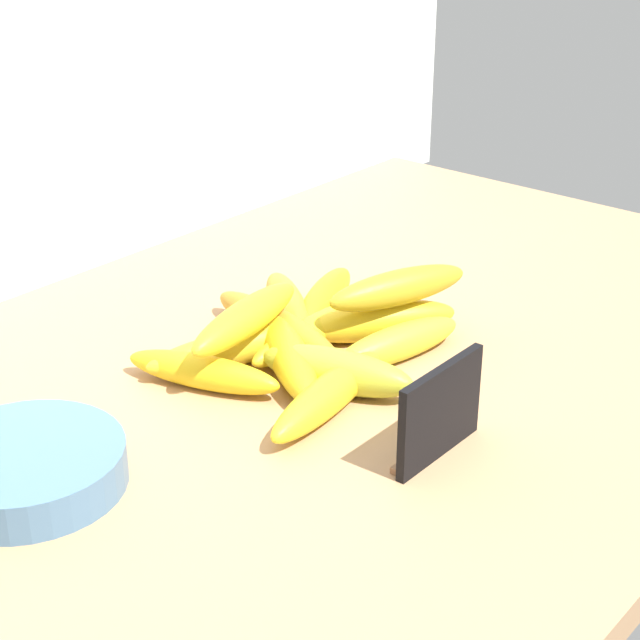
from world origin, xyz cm
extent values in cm
cube|color=tan|center=(0.00, 0.00, 1.50)|extent=(110.00, 76.00, 3.00)
cube|color=black|center=(-13.48, -17.18, 7.20)|extent=(11.00, 0.80, 8.40)
cube|color=#916342|center=(-13.48, -16.38, 3.30)|extent=(9.90, 1.20, 0.60)
cylinder|color=teal|center=(-38.59, 5.48, 4.70)|extent=(16.00, 16.00, 3.39)
ellipsoid|color=yellow|center=(-18.18, 6.42, 4.66)|extent=(8.13, 16.11, 3.32)
ellipsoid|color=gold|center=(-10.48, -3.56, 5.10)|extent=(8.39, 15.88, 4.20)
ellipsoid|color=yellow|center=(-4.39, 3.98, 4.69)|extent=(19.42, 3.60, 3.38)
ellipsoid|color=yellow|center=(-10.49, 2.73, 4.94)|extent=(15.06, 18.92, 3.88)
ellipsoid|color=#B07D23|center=(-6.71, 7.57, 4.88)|extent=(7.36, 20.08, 3.77)
ellipsoid|color=yellow|center=(-12.45, 7.37, 4.78)|extent=(19.29, 10.25, 3.57)
ellipsoid|color=yellow|center=(2.18, 8.45, 4.80)|extent=(15.46, 9.18, 3.60)
ellipsoid|color=gold|center=(-2.29, 9.97, 4.88)|extent=(13.03, 15.33, 3.76)
ellipsoid|color=yellow|center=(-1.62, -4.21, 4.81)|extent=(15.83, 6.97, 3.62)
ellipsoid|color=yellow|center=(-13.98, -5.53, 4.78)|extent=(18.59, 6.36, 3.55)
ellipsoid|color=yellow|center=(0.79, -0.50, 5.01)|extent=(16.19, 12.58, 4.03)
ellipsoid|color=gold|center=(1.89, -1.47, 8.86)|extent=(16.52, 8.89, 3.67)
ellipsoid|color=yellow|center=(-12.54, 6.12, 8.33)|extent=(17.58, 6.68, 3.53)
camera|label=1|loc=(-76.27, -57.24, 50.78)|focal=57.78mm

